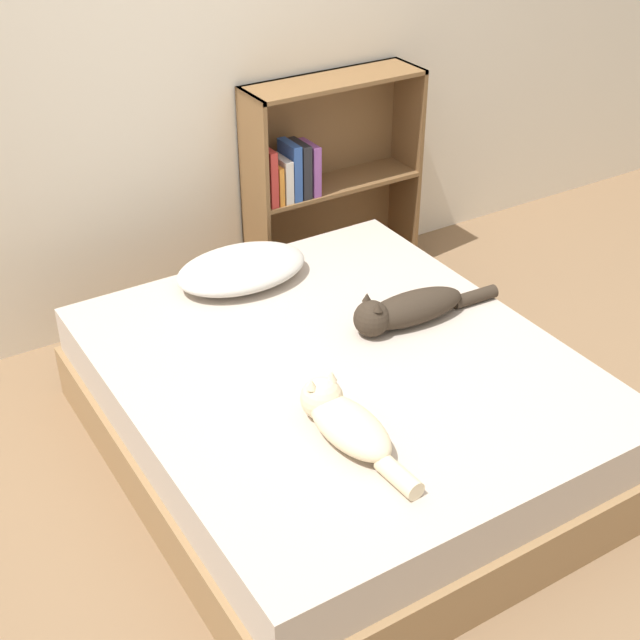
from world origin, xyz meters
TOP-DOWN VIEW (x-y plane):
  - ground_plane at (0.00, 0.00)m, footprint 8.00×8.00m
  - wall_back at (0.00, 1.33)m, footprint 8.00×0.06m
  - bed at (0.00, 0.00)m, footprint 1.59×1.84m
  - pillow at (-0.03, 0.70)m, footprint 0.56×0.37m
  - cat_light at (-0.22, -0.36)m, footprint 0.19×0.56m
  - cat_dark at (0.35, 0.08)m, footprint 0.65×0.17m
  - bookshelf at (0.66, 1.20)m, footprint 0.88×0.26m

SIDE VIEW (x-z plane):
  - ground_plane at x=0.00m, z-range 0.00..0.00m
  - bed at x=0.00m, z-range 0.00..0.42m
  - pillow at x=-0.03m, z-range 0.42..0.54m
  - cat_light at x=-0.22m, z-range 0.40..0.56m
  - cat_dark at x=0.35m, z-range 0.40..0.56m
  - bookshelf at x=0.66m, z-range 0.02..1.05m
  - wall_back at x=0.00m, z-range 0.00..2.50m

